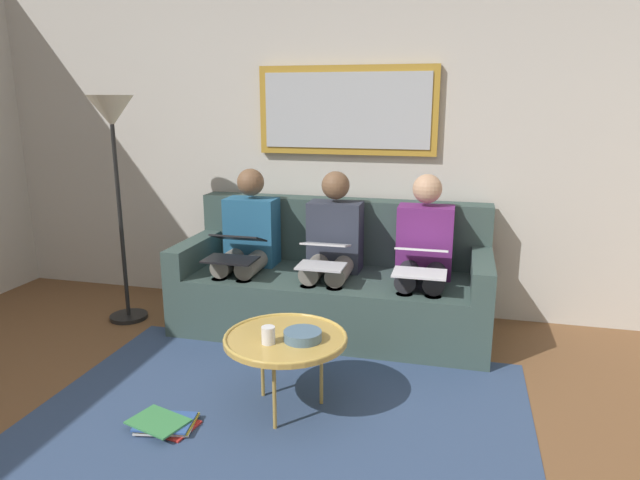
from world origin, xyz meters
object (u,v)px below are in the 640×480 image
object	(u,v)px
cup	(268,335)
laptop_black	(235,247)
laptop_white	(421,260)
person_right	(247,242)
framed_mirror	(347,111)
laptop_silver	(324,254)
magazine_stack	(165,423)
bowl	(303,336)
standing_lamp	(113,137)
couch	(334,285)
person_left	(423,254)
coffee_table	(286,339)
person_middle	(332,248)

from	to	relation	value
cup	laptop_black	distance (m)	1.19
laptop_white	person_right	xyz separation A→B (m)	(1.28, -0.24, -0.02)
framed_mirror	laptop_silver	distance (m)	1.16
magazine_stack	bowl	bearing A→B (deg)	-154.19
bowl	standing_lamp	world-z (taller)	standing_lamp
couch	laptop_white	distance (m)	0.78
standing_lamp	couch	bearing A→B (deg)	-170.20
person_left	magazine_stack	distance (m)	1.97
person_left	laptop_black	world-z (taller)	person_left
coffee_table	laptop_silver	size ratio (longest dim) A/B	1.86
cup	coffee_table	bearing A→B (deg)	-121.12
person_left	magazine_stack	xyz separation A→B (m)	(1.17, 1.48, -0.58)
framed_mirror	person_left	distance (m)	1.23
cup	person_middle	bearing A→B (deg)	-92.02
magazine_stack	standing_lamp	xyz separation A→B (m)	(1.02, -1.28, 1.34)
coffee_table	bowl	world-z (taller)	bowl
laptop_white	standing_lamp	distance (m)	2.31
coffee_table	standing_lamp	world-z (taller)	standing_lamp
person_right	coffee_table	bearing A→B (deg)	119.72
couch	laptop_silver	xyz separation A→B (m)	(0.00, 0.31, 0.32)
coffee_table	framed_mirror	bearing A→B (deg)	-89.44
coffee_table	cup	xyz separation A→B (m)	(0.06, 0.10, 0.06)
laptop_black	standing_lamp	bearing A→B (deg)	-2.18
coffee_table	cup	size ratio (longest dim) A/B	7.25
person_middle	bowl	bearing A→B (deg)	95.61
framed_mirror	bowl	distance (m)	1.97
person_left	magazine_stack	bearing A→B (deg)	51.68
cup	magazine_stack	world-z (taller)	cup
standing_lamp	framed_mirror	bearing A→B (deg)	-157.06
laptop_black	magazine_stack	size ratio (longest dim) A/B	1.09
cup	standing_lamp	world-z (taller)	standing_lamp
cup	standing_lamp	distance (m)	2.05
laptop_white	laptop_black	xyz separation A→B (m)	(1.28, -0.01, -0.00)
bowl	person_left	xyz separation A→B (m)	(-0.53, -1.17, 0.16)
framed_mirror	person_middle	xyz separation A→B (m)	(0.00, 0.46, -0.94)
couch	bowl	world-z (taller)	couch
framed_mirror	cup	world-z (taller)	framed_mirror
coffee_table	cup	bearing A→B (deg)	58.88
cup	person_right	bearing A→B (deg)	-64.47
couch	laptop_silver	distance (m)	0.45
laptop_white	magazine_stack	bearing A→B (deg)	46.65
cup	person_left	world-z (taller)	person_left
person_middle	standing_lamp	xyz separation A→B (m)	(1.55, 0.20, 0.76)
coffee_table	laptop_silver	distance (m)	0.93
framed_mirror	magazine_stack	xyz separation A→B (m)	(0.53, 1.94, -1.52)
person_middle	laptop_silver	bearing A→B (deg)	90.00
bowl	laptop_black	bearing A→B (deg)	-51.06
couch	bowl	xyz separation A→B (m)	(-0.11, 1.24, 0.13)
laptop_silver	standing_lamp	size ratio (longest dim) A/B	0.21
person_middle	person_right	xyz separation A→B (m)	(0.64, 0.00, 0.00)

